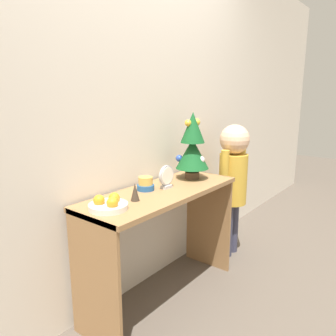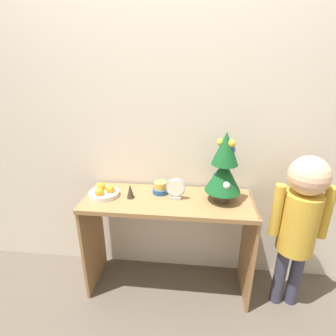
{
  "view_description": "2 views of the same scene",
  "coord_description": "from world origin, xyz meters",
  "px_view_note": "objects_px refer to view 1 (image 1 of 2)",
  "views": [
    {
      "loc": [
        -1.53,
        -1.04,
        1.35
      ],
      "look_at": [
        0.04,
        0.2,
        0.89
      ],
      "focal_mm": 35.0,
      "sensor_mm": 36.0,
      "label": 1
    },
    {
      "loc": [
        0.17,
        -1.35,
        1.6
      ],
      "look_at": [
        0.0,
        0.2,
        0.99
      ],
      "focal_mm": 28.0,
      "sensor_mm": 36.0,
      "label": 2
    }
  ],
  "objects_px": {
    "mini_tree": "(192,145)",
    "figurine": "(135,192)",
    "fruit_bowl": "(108,204)",
    "child_figure": "(233,173)",
    "desk_clock": "(167,177)",
    "singing_bowl": "(146,184)"
  },
  "relations": [
    {
      "from": "mini_tree",
      "to": "figurine",
      "type": "distance_m",
      "value": 0.64
    },
    {
      "from": "mini_tree",
      "to": "figurine",
      "type": "xyz_separation_m",
      "value": [
        -0.61,
        -0.03,
        -0.19
      ]
    },
    {
      "from": "mini_tree",
      "to": "fruit_bowl",
      "type": "height_order",
      "value": "mini_tree"
    },
    {
      "from": "fruit_bowl",
      "to": "child_figure",
      "type": "xyz_separation_m",
      "value": [
        1.29,
        -0.06,
        -0.07
      ]
    },
    {
      "from": "mini_tree",
      "to": "fruit_bowl",
      "type": "distance_m",
      "value": 0.83
    },
    {
      "from": "mini_tree",
      "to": "desk_clock",
      "type": "relative_size",
      "value": 3.15
    },
    {
      "from": "fruit_bowl",
      "to": "mini_tree",
      "type": "bearing_deg",
      "value": 1.2
    },
    {
      "from": "desk_clock",
      "to": "figurine",
      "type": "bearing_deg",
      "value": -176.98
    },
    {
      "from": "child_figure",
      "to": "singing_bowl",
      "type": "bearing_deg",
      "value": 170.96
    },
    {
      "from": "singing_bowl",
      "to": "desk_clock",
      "type": "distance_m",
      "value": 0.14
    },
    {
      "from": "fruit_bowl",
      "to": "singing_bowl",
      "type": "height_order",
      "value": "singing_bowl"
    },
    {
      "from": "mini_tree",
      "to": "singing_bowl",
      "type": "xyz_separation_m",
      "value": [
        -0.42,
        0.07,
        -0.2
      ]
    },
    {
      "from": "singing_bowl",
      "to": "figurine",
      "type": "xyz_separation_m",
      "value": [
        -0.19,
        -0.09,
        0.01
      ]
    },
    {
      "from": "child_figure",
      "to": "fruit_bowl",
      "type": "bearing_deg",
      "value": 177.31
    },
    {
      "from": "singing_bowl",
      "to": "desk_clock",
      "type": "xyz_separation_m",
      "value": [
        0.11,
        -0.08,
        0.04
      ]
    },
    {
      "from": "figurine",
      "to": "desk_clock",
      "type": "bearing_deg",
      "value": 3.02
    },
    {
      "from": "figurine",
      "to": "child_figure",
      "type": "relative_size",
      "value": 0.09
    },
    {
      "from": "singing_bowl",
      "to": "desk_clock",
      "type": "height_order",
      "value": "desk_clock"
    },
    {
      "from": "desk_clock",
      "to": "child_figure",
      "type": "relative_size",
      "value": 0.14
    },
    {
      "from": "mini_tree",
      "to": "child_figure",
      "type": "xyz_separation_m",
      "value": [
        0.49,
        -0.08,
        -0.28
      ]
    },
    {
      "from": "desk_clock",
      "to": "mini_tree",
      "type": "bearing_deg",
      "value": 2.15
    },
    {
      "from": "mini_tree",
      "to": "singing_bowl",
      "type": "distance_m",
      "value": 0.47
    }
  ]
}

